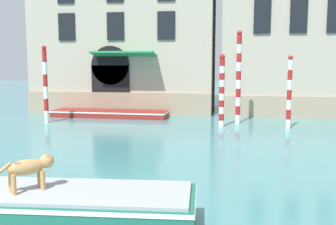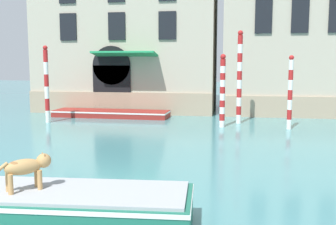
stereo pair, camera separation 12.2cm
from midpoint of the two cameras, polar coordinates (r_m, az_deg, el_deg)
palazzo_right at (r=26.55m, az=21.47°, el=13.04°), size 12.16×6.13×12.03m
boat_foreground at (r=8.08m, az=-19.28°, el=-12.76°), size 6.22×2.05×0.73m
dog_on_deck at (r=7.81m, az=-19.75°, el=-7.48°), size 0.80×0.76×0.67m
boat_moored_near_palazzo at (r=22.79m, az=-8.56°, el=-0.13°), size 6.73×1.93×0.37m
mooring_pole_0 at (r=20.30m, az=10.03°, el=5.09°), size 0.26×0.26×4.70m
mooring_pole_1 at (r=19.06m, az=17.02°, el=2.84°), size 0.23×0.23×3.44m
mooring_pole_2 at (r=18.98m, az=7.63°, el=3.19°), size 0.26×0.26×3.51m
mooring_pole_3 at (r=21.20m, az=-17.52°, el=3.96°), size 0.24×0.24×3.97m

